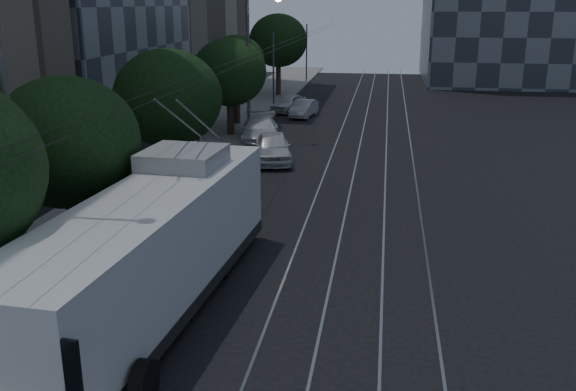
% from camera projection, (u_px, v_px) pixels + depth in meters
% --- Properties ---
extents(ground, '(120.00, 120.00, 0.00)m').
position_uv_depth(ground, '(275.00, 279.00, 19.78)').
color(ground, black).
rests_on(ground, ground).
extents(sidewalk, '(5.00, 90.00, 0.15)m').
position_uv_depth(sidewalk, '(211.00, 138.00, 39.77)').
color(sidewalk, gray).
rests_on(sidewalk, ground).
extents(tram_rails, '(4.52, 90.00, 0.02)m').
position_uv_depth(tram_rails, '(373.00, 145.00, 38.34)').
color(tram_rails, gray).
rests_on(tram_rails, ground).
extents(overhead_wires, '(2.23, 90.00, 6.00)m').
position_uv_depth(overhead_wires, '(250.00, 84.00, 38.42)').
color(overhead_wires, black).
rests_on(overhead_wires, ground).
extents(trolleybus, '(3.63, 13.15, 5.63)m').
position_uv_depth(trolleybus, '(152.00, 250.00, 17.23)').
color(trolleybus, silver).
rests_on(trolleybus, ground).
extents(pickup_silver, '(4.69, 6.97, 1.78)m').
position_uv_depth(pickup_silver, '(209.00, 178.00, 27.72)').
color(pickup_silver, '#B4B6BC').
rests_on(pickup_silver, ground).
extents(car_white_a, '(2.80, 4.90, 1.57)m').
position_uv_depth(car_white_a, '(273.00, 147.00, 34.04)').
color(car_white_a, silver).
rests_on(car_white_a, ground).
extents(car_white_b, '(3.11, 5.67, 1.56)m').
position_uv_depth(car_white_b, '(260.00, 130.00, 38.63)').
color(car_white_b, silver).
rests_on(car_white_b, ground).
extents(car_white_c, '(1.86, 3.91, 1.24)m').
position_uv_depth(car_white_c, '(304.00, 109.00, 47.45)').
color(car_white_c, '#BBBABF').
rests_on(car_white_c, ground).
extents(car_white_d, '(2.74, 4.29, 1.36)m').
position_uv_depth(car_white_d, '(289.00, 103.00, 49.55)').
color(car_white_d, white).
rests_on(car_white_d, ground).
extents(tree_1, '(4.51, 4.51, 6.10)m').
position_uv_depth(tree_1, '(67.00, 143.00, 19.68)').
color(tree_1, '#32231B').
rests_on(tree_1, ground).
extents(tree_2, '(4.86, 4.86, 6.27)m').
position_uv_depth(tree_2, '(168.00, 98.00, 28.59)').
color(tree_2, '#32231B').
rests_on(tree_2, ground).
extents(tree_3, '(4.61, 4.61, 6.10)m').
position_uv_depth(tree_3, '(229.00, 72.00, 39.52)').
color(tree_3, '#32231B').
rests_on(tree_3, ground).
extents(tree_4, '(3.91, 3.91, 6.10)m').
position_uv_depth(tree_4, '(236.00, 62.00, 43.16)').
color(tree_4, '#32231B').
rests_on(tree_4, ground).
extents(tree_5, '(5.15, 5.15, 7.24)m').
position_uv_depth(tree_5, '(278.00, 41.00, 56.51)').
color(tree_5, '#32231B').
rests_on(tree_5, ground).
extents(streetlamp_near, '(2.32, 0.44, 9.55)m').
position_uv_depth(streetlamp_near, '(23.00, 108.00, 15.23)').
color(streetlamp_near, '#4F4F51').
rests_on(streetlamp_near, ground).
extents(streetlamp_far, '(2.18, 0.44, 8.85)m').
position_uv_depth(streetlamp_far, '(254.00, 50.00, 38.41)').
color(streetlamp_far, '#4F4F51').
rests_on(streetlamp_far, ground).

